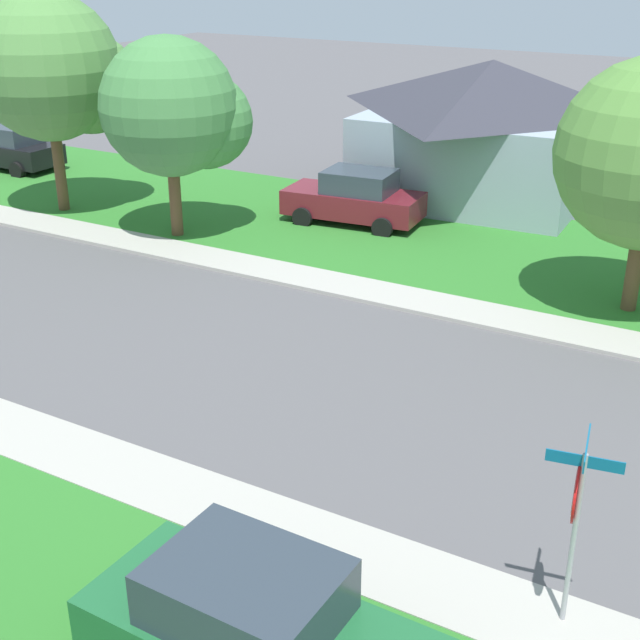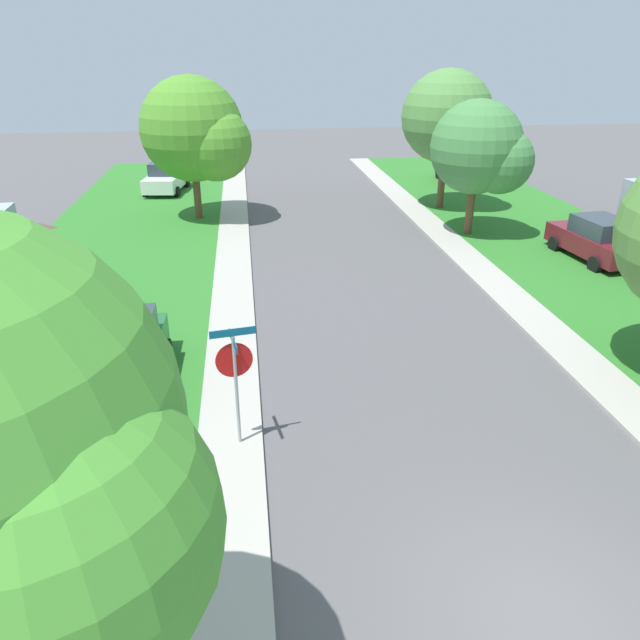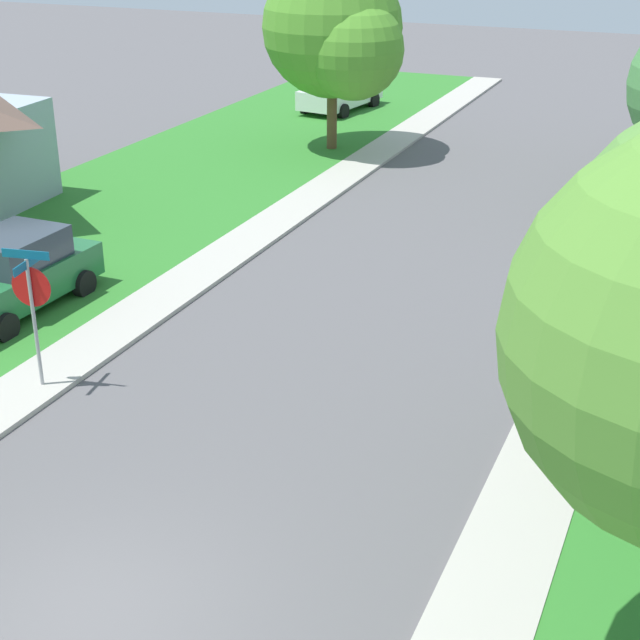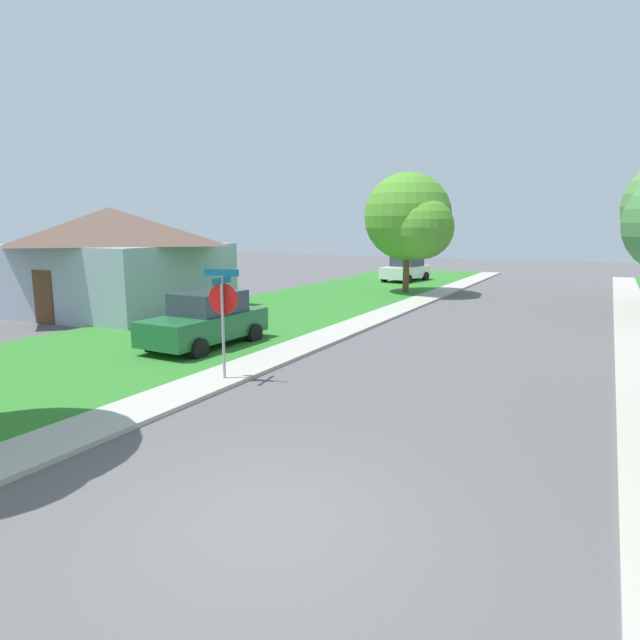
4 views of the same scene
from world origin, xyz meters
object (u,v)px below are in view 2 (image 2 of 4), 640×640
at_px(car_white_behind_trees, 166,178).
at_px(car_green_driveway_right, 120,356).
at_px(tree_sidewalk_mid, 198,133).
at_px(stop_sign_far_corner, 235,368).
at_px(car_maroon_across_road, 597,239).
at_px(tree_corner_large, 483,151).
at_px(car_black_near_corner, 460,170).
at_px(tree_across_right, 453,120).

bearing_deg(car_white_behind_trees, car_green_driveway_right, -86.77).
height_order(car_white_behind_trees, tree_sidewalk_mid, tree_sidewalk_mid).
xyz_separation_m(stop_sign_far_corner, car_maroon_across_road, (14.17, 10.51, -1.01)).
bearing_deg(stop_sign_far_corner, tree_corner_large, 53.65).
distance_m(car_maroon_across_road, tree_sidewalk_mid, 18.16).
distance_m(car_black_near_corner, tree_corner_large, 11.99).
xyz_separation_m(car_black_near_corner, tree_sidewalk_mid, (-15.52, -6.82, 3.28)).
relative_size(car_maroon_across_road, tree_across_right, 0.64).
bearing_deg(car_black_near_corner, car_green_driveway_right, -126.25).
xyz_separation_m(car_black_near_corner, car_green_driveway_right, (-16.74, -22.83, 0.00)).
height_order(stop_sign_far_corner, tree_corner_large, tree_corner_large).
height_order(tree_corner_large, tree_sidewalk_mid, tree_sidewalk_mid).
height_order(car_black_near_corner, tree_across_right, tree_across_right).
relative_size(stop_sign_far_corner, car_black_near_corner, 0.64).
bearing_deg(car_green_driveway_right, stop_sign_far_corner, -44.09).
height_order(car_maroon_across_road, car_green_driveway_right, same).
bearing_deg(tree_sidewalk_mid, car_maroon_across_road, -27.63).
bearing_deg(car_black_near_corner, tree_corner_large, -106.19).
xyz_separation_m(car_maroon_across_road, tree_sidewalk_mid, (-15.82, 8.28, 3.28)).
height_order(stop_sign_far_corner, car_white_behind_trees, stop_sign_far_corner).
bearing_deg(car_green_driveway_right, tree_corner_large, 40.82).
bearing_deg(car_green_driveway_right, car_black_near_corner, 53.75).
distance_m(stop_sign_far_corner, tree_sidewalk_mid, 19.00).
bearing_deg(tree_sidewalk_mid, car_white_behind_trees, 110.72).
distance_m(car_black_near_corner, car_green_driveway_right, 28.31).
distance_m(stop_sign_far_corner, car_maroon_across_road, 17.67).
bearing_deg(tree_sidewalk_mid, stop_sign_far_corner, -84.96).
relative_size(tree_corner_large, tree_sidewalk_mid, 0.88).
bearing_deg(tree_sidewalk_mid, car_green_driveway_right, -94.34).
height_order(car_green_driveway_right, tree_corner_large, tree_corner_large).
height_order(tree_across_right, tree_sidewalk_mid, tree_across_right).
bearing_deg(tree_across_right, car_white_behind_trees, 158.36).
distance_m(car_green_driveway_right, tree_corner_large, 18.06).
bearing_deg(stop_sign_far_corner, car_maroon_across_road, 36.56).
bearing_deg(tree_across_right, car_maroon_across_road, -69.95).
relative_size(car_white_behind_trees, car_green_driveway_right, 1.04).
height_order(tree_across_right, tree_corner_large, tree_across_right).
bearing_deg(car_white_behind_trees, tree_corner_large, -36.52).
bearing_deg(car_black_near_corner, car_white_behind_trees, -179.24).
height_order(stop_sign_far_corner, car_green_driveway_right, stop_sign_far_corner).
height_order(car_black_near_corner, tree_corner_large, tree_corner_large).
distance_m(car_white_behind_trees, tree_sidewalk_mid, 7.76).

